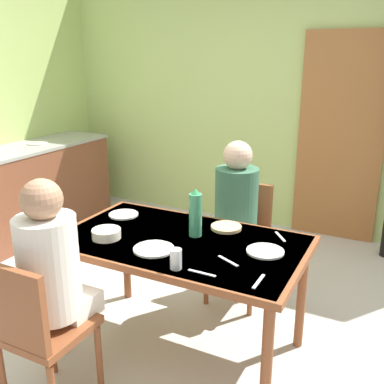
% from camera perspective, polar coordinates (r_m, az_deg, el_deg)
% --- Properties ---
extents(ground_plane, '(5.96, 5.96, 0.00)m').
position_cam_1_polar(ground_plane, '(3.14, -6.60, -16.94)').
color(ground_plane, beige).
extents(wall_back, '(4.76, 0.10, 2.73)m').
position_cam_1_polar(wall_back, '(4.69, 8.65, 12.32)').
color(wall_back, '#B0C975').
rests_on(wall_back, ground_plane).
extents(door_wooden, '(0.80, 0.05, 2.00)m').
position_cam_1_polar(door_wooden, '(4.46, 18.80, 6.58)').
color(door_wooden, '#995F31').
rests_on(door_wooden, ground_plane).
extents(kitchen_counter, '(0.61, 2.21, 0.91)m').
position_cam_1_polar(kitchen_counter, '(4.67, -21.87, -0.24)').
color(kitchen_counter, brown).
rests_on(kitchen_counter, ground_plane).
extents(dining_table, '(1.44, 0.85, 0.74)m').
position_cam_1_polar(dining_table, '(2.59, -1.51, -7.73)').
color(dining_table, brown).
rests_on(dining_table, ground_plane).
extents(chair_near_diner, '(0.40, 0.40, 0.87)m').
position_cam_1_polar(chair_near_diner, '(2.35, -19.73, -16.38)').
color(chair_near_diner, brown).
rests_on(chair_near_diner, ground_plane).
extents(chair_far_diner, '(0.40, 0.40, 0.87)m').
position_cam_1_polar(chair_far_diner, '(3.27, 6.44, -5.50)').
color(chair_far_diner, brown).
rests_on(chair_far_diner, ground_plane).
extents(person_near_diner, '(0.30, 0.37, 0.77)m').
position_cam_1_polar(person_near_diner, '(2.29, -18.00, -8.91)').
color(person_near_diner, white).
rests_on(person_near_diner, ground_plane).
extents(person_far_diner, '(0.30, 0.37, 0.77)m').
position_cam_1_polar(person_far_diner, '(3.05, 5.72, -1.48)').
color(person_far_diner, '#356A46').
rests_on(person_far_diner, ground_plane).
extents(water_bottle_green_near, '(0.08, 0.08, 0.30)m').
position_cam_1_polar(water_bottle_green_near, '(2.56, 0.45, -2.85)').
color(water_bottle_green_near, '#3D9265').
rests_on(water_bottle_green_near, dining_table).
extents(serving_bowl_center, '(0.17, 0.17, 0.05)m').
position_cam_1_polar(serving_bowl_center, '(2.62, -11.13, -5.37)').
color(serving_bowl_center, silver).
rests_on(serving_bowl_center, dining_table).
extents(dinner_plate_near_left, '(0.21, 0.21, 0.01)m').
position_cam_1_polar(dinner_plate_near_left, '(2.43, 9.55, -7.64)').
color(dinner_plate_near_left, white).
rests_on(dinner_plate_near_left, dining_table).
extents(dinner_plate_near_right, '(0.23, 0.23, 0.01)m').
position_cam_1_polar(dinner_plate_near_right, '(2.44, -5.02, -7.43)').
color(dinner_plate_near_right, white).
rests_on(dinner_plate_near_right, dining_table).
extents(dinner_plate_far_center, '(0.20, 0.20, 0.01)m').
position_cam_1_polar(dinner_plate_far_center, '(2.97, -8.94, -2.92)').
color(dinner_plate_far_center, white).
rests_on(dinner_plate_far_center, dining_table).
extents(drinking_glass_by_near_diner, '(0.06, 0.06, 0.11)m').
position_cam_1_polar(drinking_glass_by_near_diner, '(2.21, -2.12, -8.75)').
color(drinking_glass_by_near_diner, silver).
rests_on(drinking_glass_by_near_diner, dining_table).
extents(bread_plate_sliced, '(0.19, 0.19, 0.02)m').
position_cam_1_polar(bread_plate_sliced, '(2.72, 4.49, -4.62)').
color(bread_plate_sliced, '#DBB77A').
rests_on(bread_plate_sliced, dining_table).
extents(cutlery_knife_near, '(0.10, 0.13, 0.00)m').
position_cam_1_polar(cutlery_knife_near, '(2.65, 11.47, -5.74)').
color(cutlery_knife_near, silver).
rests_on(cutlery_knife_near, dining_table).
extents(cutlery_fork_near, '(0.15, 0.02, 0.00)m').
position_cam_1_polar(cutlery_fork_near, '(2.19, 1.30, -10.54)').
color(cutlery_fork_near, silver).
rests_on(cutlery_fork_near, dining_table).
extents(cutlery_knife_far, '(0.02, 0.15, 0.00)m').
position_cam_1_polar(cutlery_knife_far, '(2.13, 8.71, -11.48)').
color(cutlery_knife_far, silver).
rests_on(cutlery_knife_far, dining_table).
extents(cutlery_fork_far, '(0.14, 0.08, 0.00)m').
position_cam_1_polar(cutlery_fork_far, '(2.31, 4.74, -8.96)').
color(cutlery_fork_far, silver).
rests_on(cutlery_fork_far, dining_table).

